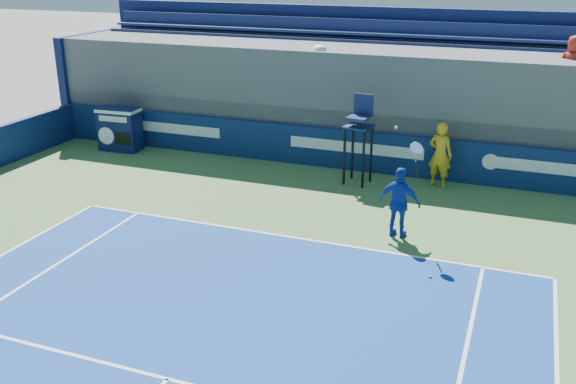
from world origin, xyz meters
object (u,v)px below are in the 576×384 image
at_px(match_clock, 120,128).
at_px(umpire_chair, 359,130).
at_px(tennis_player, 400,202).
at_px(ball_person, 440,155).

height_order(match_clock, umpire_chair, umpire_chair).
height_order(umpire_chair, tennis_player, tennis_player).
xyz_separation_m(ball_person, umpire_chair, (-2.15, -0.51, 0.61)).
height_order(ball_person, umpire_chair, umpire_chair).
distance_m(match_clock, umpire_chair, 8.09).
bearing_deg(umpire_chair, tennis_player, -60.62).
bearing_deg(umpire_chair, ball_person, 13.26).
height_order(ball_person, tennis_player, tennis_player).
relative_size(ball_person, match_clock, 1.29).
bearing_deg(umpire_chair, match_clock, 177.35).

